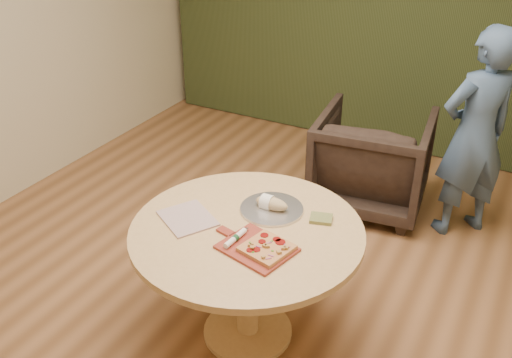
{
  "coord_description": "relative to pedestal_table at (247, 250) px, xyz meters",
  "views": [
    {
      "loc": [
        1.25,
        -2.23,
        2.47
      ],
      "look_at": [
        -0.09,
        0.25,
        0.89
      ],
      "focal_mm": 40.0,
      "sensor_mm": 36.0,
      "label": 1
    }
  ],
  "objects": [
    {
      "name": "curtain",
      "position": [
        -0.01,
        2.93,
        0.79
      ],
      "size": [
        4.8,
        0.14,
        2.78
      ],
      "primitive_type": "cube",
      "color": "#263116",
      "rests_on": "ground"
    },
    {
      "name": "room_shell",
      "position": [
        -0.01,
        0.03,
        0.79
      ],
      "size": [
        5.04,
        6.04,
        2.84
      ],
      "color": "#9A673D",
      "rests_on": "ground"
    },
    {
      "name": "cutlery_roll",
      "position": [
        0.01,
        -0.14,
        0.17
      ],
      "size": [
        0.04,
        0.2,
        0.03
      ],
      "rotation": [
        0.0,
        0.0,
        -0.09
      ],
      "color": "white",
      "rests_on": "pizza_paddle"
    },
    {
      "name": "pedestal_table",
      "position": [
        0.0,
        0.0,
        0.0
      ],
      "size": [
        1.26,
        1.26,
        0.75
      ],
      "rotation": [
        0.0,
        0.0,
        0.02
      ],
      "color": "tan",
      "rests_on": "ground"
    },
    {
      "name": "armchair",
      "position": [
        0.15,
        1.75,
        -0.18
      ],
      "size": [
        0.93,
        0.88,
        0.87
      ],
      "primitive_type": "imported",
      "rotation": [
        0.0,
        0.0,
        3.26
      ],
      "color": "black",
      "rests_on": "ground"
    },
    {
      "name": "bread_roll",
      "position": [
        0.03,
        0.22,
        0.18
      ],
      "size": [
        0.19,
        0.09,
        0.09
      ],
      "color": "tan",
      "rests_on": "serving_tray"
    },
    {
      "name": "pizza_paddle",
      "position": [
        0.13,
        -0.14,
        0.15
      ],
      "size": [
        0.47,
        0.35,
        0.01
      ],
      "rotation": [
        0.0,
        0.0,
        -0.24
      ],
      "color": "#963626",
      "rests_on": "pedestal_table"
    },
    {
      "name": "person_standing",
      "position": [
        0.87,
        1.73,
        0.17
      ],
      "size": [
        0.67,
        0.67,
        1.56
      ],
      "primitive_type": "imported",
      "rotation": [
        0.0,
        0.0,
        3.92
      ],
      "color": "#3F5B7C",
      "rests_on": "ground"
    },
    {
      "name": "newspaper",
      "position": [
        -0.33,
        -0.08,
        0.15
      ],
      "size": [
        0.39,
        0.37,
        0.01
      ],
      "primitive_type": "cube",
      "rotation": [
        0.0,
        0.0,
        -0.54
      ],
      "color": "silver",
      "rests_on": "pedestal_table"
    },
    {
      "name": "serving_tray",
      "position": [
        0.03,
        0.22,
        0.15
      ],
      "size": [
        0.36,
        0.36,
        0.02
      ],
      "color": "silver",
      "rests_on": "pedestal_table"
    },
    {
      "name": "green_packet",
      "position": [
        0.32,
        0.26,
        0.15
      ],
      "size": [
        0.14,
        0.13,
        0.02
      ],
      "primitive_type": "cube",
      "rotation": [
        0.0,
        0.0,
        0.28
      ],
      "color": "#555C29",
      "rests_on": "pedestal_table"
    },
    {
      "name": "flatbread_pizza",
      "position": [
        0.19,
        -0.14,
        0.17
      ],
      "size": [
        0.27,
        0.27,
        0.04
      ],
      "rotation": [
        0.0,
        0.0,
        -0.24
      ],
      "color": "tan",
      "rests_on": "pizza_paddle"
    }
  ]
}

